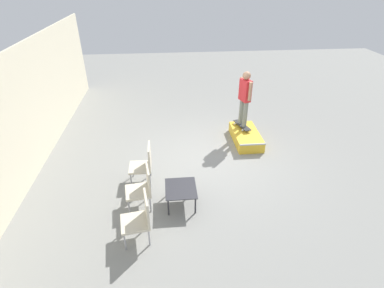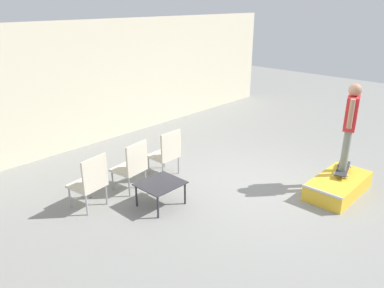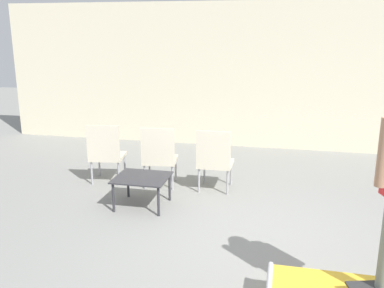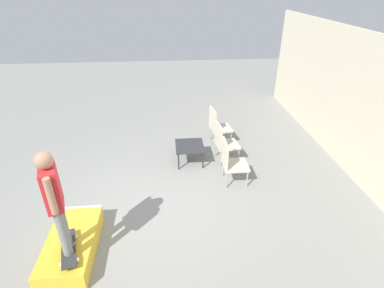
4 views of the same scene
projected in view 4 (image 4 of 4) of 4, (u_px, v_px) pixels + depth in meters
name	position (u px, v px, depth m)	size (l,w,h in m)	color
ground_plane	(152.00, 212.00, 5.70)	(24.00, 24.00, 0.00)	gray
skate_ramp_box	(72.00, 245.00, 4.79)	(1.48, 0.73, 0.33)	gold
skateboard_on_ramp	(69.00, 248.00, 4.43)	(0.79, 0.40, 0.07)	#2D2D2D
person_skater	(54.00, 197.00, 3.96)	(0.55, 0.30, 1.63)	gray
coffee_table	(190.00, 147.00, 7.09)	(0.74, 0.66, 0.44)	#2D2D33
patio_chair_left	(217.00, 125.00, 7.85)	(0.59, 0.59, 0.99)	#99999E
patio_chair_center	(224.00, 141.00, 7.07)	(0.59, 0.59, 0.99)	#99999E
patio_chair_right	(231.00, 161.00, 6.30)	(0.52, 0.52, 0.99)	#99999E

